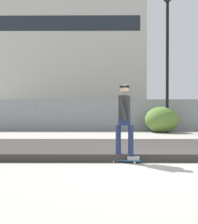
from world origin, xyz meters
TOP-DOWN VIEW (x-y plane):
  - ground_plane at (0.00, 0.00)m, footprint 120.00×120.00m
  - gravel_berm at (0.00, 2.05)m, footprint 15.79×3.37m
  - skateboard at (-0.56, 0.40)m, footprint 0.82×0.40m
  - skater at (-0.56, 0.40)m, footprint 0.72×0.62m
  - chain_fence at (-0.00, 9.74)m, footprint 19.74×0.06m
  - street_lamp at (2.46, 8.56)m, footprint 0.44×0.44m
  - parked_car_near at (-2.73, 13.19)m, footprint 4.53×2.22m
  - parked_car_mid at (3.48, 13.30)m, footprint 4.54×2.25m
  - library_building at (-7.23, 43.78)m, footprint 27.21×10.81m
  - shrub_left at (2.20, 8.73)m, footprint 1.82×1.49m

SIDE VIEW (x-z plane):
  - ground_plane at x=0.00m, z-range 0.00..0.00m
  - skateboard at x=-0.56m, z-range 0.02..0.09m
  - gravel_berm at x=0.00m, z-range 0.00..0.20m
  - shrub_left at x=2.20m, z-range 0.00..1.41m
  - parked_car_near at x=-2.73m, z-range 0.01..1.67m
  - parked_car_mid at x=3.48m, z-range 0.01..1.67m
  - chain_fence at x=0.00m, z-range 0.01..1.86m
  - skater at x=-0.56m, z-range 0.20..2.02m
  - street_lamp at x=2.46m, z-range 0.85..8.24m
  - library_building at x=-7.23m, z-range 0.00..24.57m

